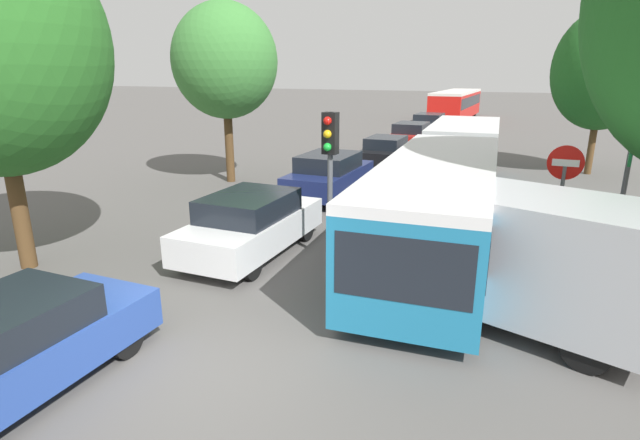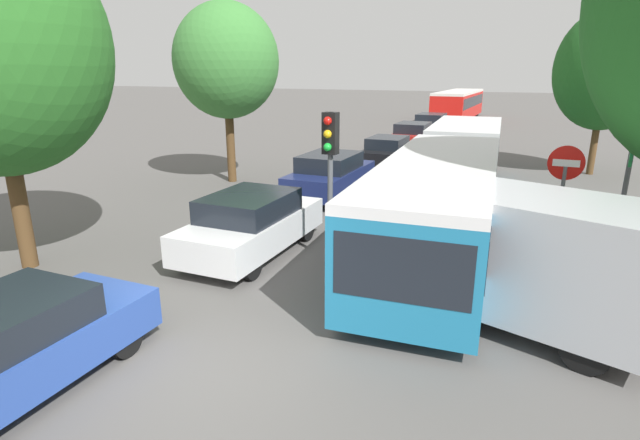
{
  "view_description": "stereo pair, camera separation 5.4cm",
  "coord_description": "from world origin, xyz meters",
  "px_view_note": "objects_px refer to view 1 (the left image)",
  "views": [
    {
      "loc": [
        4.08,
        -5.27,
        4.28
      ],
      "look_at": [
        0.2,
        4.13,
        1.2
      ],
      "focal_mm": 28.0,
      "sensor_mm": 36.0,
      "label": 1
    },
    {
      "loc": [
        4.13,
        -5.25,
        4.28
      ],
      "look_at": [
        0.2,
        4.13,
        1.2
      ],
      "focal_mm": 28.0,
      "sensor_mm": 36.0,
      "label": 2
    }
  ],
  "objects_px": {
    "traffic_light": "(330,154)",
    "queued_car_red": "(411,136)",
    "queued_car_graphite": "(429,125)",
    "queued_car_blue": "(12,348)",
    "queued_car_navy": "(329,175)",
    "queued_car_black": "(386,152)",
    "white_van": "(517,254)",
    "queued_car_white": "(251,224)",
    "articulated_bus": "(451,174)",
    "no_entry_sign": "(561,191)",
    "direction_sign_post": "(630,157)",
    "tree_right_mid": "(604,70)",
    "tree_left_mid": "(225,64)",
    "city_bus_rear": "(456,103)"
  },
  "relations": [
    {
      "from": "queued_car_black",
      "to": "tree_left_mid",
      "type": "xyz_separation_m",
      "value": [
        -4.91,
        -5.32,
        3.77
      ]
    },
    {
      "from": "queued_car_graphite",
      "to": "traffic_light",
      "type": "bearing_deg",
      "value": -174.13
    },
    {
      "from": "queued_car_red",
      "to": "tree_right_mid",
      "type": "xyz_separation_m",
      "value": [
        8.5,
        -3.9,
        3.52
      ]
    },
    {
      "from": "queued_car_black",
      "to": "white_van",
      "type": "bearing_deg",
      "value": -155.39
    },
    {
      "from": "articulated_bus",
      "to": "queued_car_navy",
      "type": "bearing_deg",
      "value": -109.74
    },
    {
      "from": "city_bus_rear",
      "to": "queued_car_blue",
      "type": "bearing_deg",
      "value": -178.37
    },
    {
      "from": "queued_car_blue",
      "to": "queued_car_red",
      "type": "xyz_separation_m",
      "value": [
        0.17,
        23.73,
        0.05
      ]
    },
    {
      "from": "queued_car_blue",
      "to": "queued_car_red",
      "type": "distance_m",
      "value": 23.73
    },
    {
      "from": "queued_car_white",
      "to": "queued_car_red",
      "type": "bearing_deg",
      "value": 0.99
    },
    {
      "from": "queued_car_blue",
      "to": "white_van",
      "type": "bearing_deg",
      "value": -51.3
    },
    {
      "from": "direction_sign_post",
      "to": "tree_left_mid",
      "type": "relative_size",
      "value": 0.54
    },
    {
      "from": "white_van",
      "to": "queued_car_white",
      "type": "bearing_deg",
      "value": 7.57
    },
    {
      "from": "queued_car_navy",
      "to": "white_van",
      "type": "xyz_separation_m",
      "value": [
        6.27,
        -7.18,
        0.48
      ]
    },
    {
      "from": "traffic_light",
      "to": "queued_car_red",
      "type": "bearing_deg",
      "value": -169.81
    },
    {
      "from": "traffic_light",
      "to": "tree_right_mid",
      "type": "relative_size",
      "value": 0.51
    },
    {
      "from": "traffic_light",
      "to": "no_entry_sign",
      "type": "height_order",
      "value": "traffic_light"
    },
    {
      "from": "queued_car_blue",
      "to": "tree_right_mid",
      "type": "distance_m",
      "value": 21.93
    },
    {
      "from": "queued_car_white",
      "to": "queued_car_red",
      "type": "relative_size",
      "value": 1.02
    },
    {
      "from": "queued_car_red",
      "to": "direction_sign_post",
      "type": "relative_size",
      "value": 1.17
    },
    {
      "from": "queued_car_blue",
      "to": "queued_car_white",
      "type": "distance_m",
      "value": 5.97
    },
    {
      "from": "queued_car_navy",
      "to": "queued_car_black",
      "type": "bearing_deg",
      "value": -2.7
    },
    {
      "from": "direction_sign_post",
      "to": "tree_right_mid",
      "type": "distance_m",
      "value": 12.14
    },
    {
      "from": "queued_car_blue",
      "to": "white_van",
      "type": "distance_m",
      "value": 7.84
    },
    {
      "from": "articulated_bus",
      "to": "queued_car_navy",
      "type": "height_order",
      "value": "articulated_bus"
    },
    {
      "from": "white_van",
      "to": "no_entry_sign",
      "type": "distance_m",
      "value": 2.6
    },
    {
      "from": "queued_car_black",
      "to": "no_entry_sign",
      "type": "relative_size",
      "value": 1.4
    },
    {
      "from": "no_entry_sign",
      "to": "queued_car_blue",
      "type": "bearing_deg",
      "value": -43.57
    },
    {
      "from": "queued_car_blue",
      "to": "queued_car_black",
      "type": "xyz_separation_m",
      "value": [
        0.26,
        18.12,
        -0.0
      ]
    },
    {
      "from": "queued_car_red",
      "to": "queued_car_graphite",
      "type": "distance_m",
      "value": 6.04
    },
    {
      "from": "traffic_light",
      "to": "queued_car_blue",
      "type": "bearing_deg",
      "value": -15.34
    },
    {
      "from": "queued_car_navy",
      "to": "queued_car_graphite",
      "type": "relative_size",
      "value": 1.01
    },
    {
      "from": "no_entry_sign",
      "to": "direction_sign_post",
      "type": "height_order",
      "value": "direction_sign_post"
    },
    {
      "from": "queued_car_red",
      "to": "queued_car_graphite",
      "type": "height_order",
      "value": "queued_car_graphite"
    },
    {
      "from": "queued_car_black",
      "to": "tree_right_mid",
      "type": "height_order",
      "value": "tree_right_mid"
    },
    {
      "from": "queued_car_blue",
      "to": "tree_left_mid",
      "type": "height_order",
      "value": "tree_left_mid"
    },
    {
      "from": "no_entry_sign",
      "to": "tree_right_mid",
      "type": "height_order",
      "value": "tree_right_mid"
    },
    {
      "from": "queued_car_white",
      "to": "white_van",
      "type": "bearing_deg",
      "value": -100.28
    },
    {
      "from": "queued_car_black",
      "to": "direction_sign_post",
      "type": "xyz_separation_m",
      "value": [
        7.82,
        -10.3,
        1.88
      ]
    },
    {
      "from": "queued_car_graphite",
      "to": "city_bus_rear",
      "type": "bearing_deg",
      "value": 0.31
    },
    {
      "from": "tree_right_mid",
      "to": "traffic_light",
      "type": "bearing_deg",
      "value": -115.6
    },
    {
      "from": "tree_right_mid",
      "to": "tree_left_mid",
      "type": "bearing_deg",
      "value": -152.19
    },
    {
      "from": "queued_car_black",
      "to": "direction_sign_post",
      "type": "distance_m",
      "value": 13.07
    },
    {
      "from": "queued_car_blue",
      "to": "queued_car_navy",
      "type": "bearing_deg",
      "value": 1.17
    },
    {
      "from": "direction_sign_post",
      "to": "white_van",
      "type": "bearing_deg",
      "value": 66.12
    },
    {
      "from": "queued_car_blue",
      "to": "direction_sign_post",
      "type": "bearing_deg",
      "value": -45.26
    },
    {
      "from": "queued_car_white",
      "to": "queued_car_black",
      "type": "relative_size",
      "value": 1.09
    },
    {
      "from": "tree_left_mid",
      "to": "queued_car_white",
      "type": "bearing_deg",
      "value": -54.35
    },
    {
      "from": "queued_car_navy",
      "to": "tree_right_mid",
      "type": "xyz_separation_m",
      "value": [
        8.76,
        7.83,
        3.5
      ]
    },
    {
      "from": "queued_car_blue",
      "to": "traffic_light",
      "type": "height_order",
      "value": "traffic_light"
    },
    {
      "from": "queued_car_black",
      "to": "no_entry_sign",
      "type": "height_order",
      "value": "no_entry_sign"
    }
  ]
}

